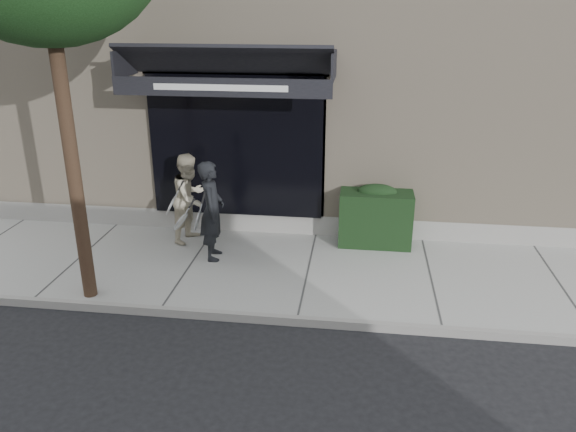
# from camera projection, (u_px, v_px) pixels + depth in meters

# --- Properties ---
(ground) EXTENTS (80.00, 80.00, 0.00)m
(ground) POSITION_uv_depth(u_px,v_px,m) (308.00, 276.00, 9.39)
(ground) COLOR black
(ground) RESTS_ON ground
(sidewalk) EXTENTS (20.00, 3.00, 0.12)m
(sidewalk) POSITION_uv_depth(u_px,v_px,m) (308.00, 272.00, 9.37)
(sidewalk) COLOR #999894
(sidewalk) RESTS_ON ground
(curb) EXTENTS (20.00, 0.10, 0.14)m
(curb) POSITION_uv_depth(u_px,v_px,m) (297.00, 321.00, 7.93)
(curb) COLOR gray
(curb) RESTS_ON ground
(building_facade) EXTENTS (14.30, 8.04, 5.64)m
(building_facade) POSITION_uv_depth(u_px,v_px,m) (330.00, 74.00, 13.01)
(building_facade) COLOR #BBA88E
(building_facade) RESTS_ON ground
(hedge) EXTENTS (1.30, 0.70, 1.14)m
(hedge) POSITION_uv_depth(u_px,v_px,m) (376.00, 216.00, 10.18)
(hedge) COLOR black
(hedge) RESTS_ON sidewalk
(pedestrian_front) EXTENTS (0.83, 0.84, 1.73)m
(pedestrian_front) POSITION_uv_depth(u_px,v_px,m) (212.00, 211.00, 9.49)
(pedestrian_front) COLOR black
(pedestrian_front) RESTS_ON sidewalk
(pedestrian_back) EXTENTS (0.84, 0.96, 1.65)m
(pedestrian_back) POSITION_uv_depth(u_px,v_px,m) (190.00, 198.00, 10.24)
(pedestrian_back) COLOR #BDB297
(pedestrian_back) RESTS_ON sidewalk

